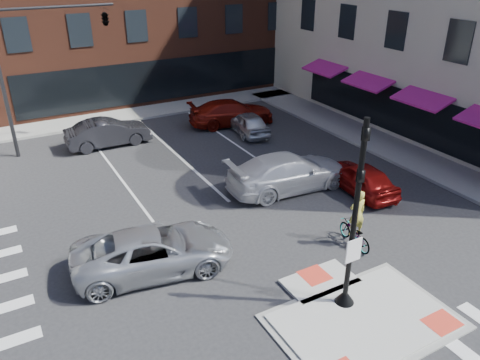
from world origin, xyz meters
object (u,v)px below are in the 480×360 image
white_pickup (289,172)px  red_sedan (360,178)px  bg_car_dark (108,133)px  cyclist (355,227)px  silver_suv (154,251)px  bg_car_silver (248,123)px  bg_car_red (232,112)px

white_pickup → red_sedan: bearing=-121.0°
bg_car_dark → cyclist: cyclist is taller
silver_suv → bg_car_dark: bearing=2.0°
red_sedan → white_pickup: bearing=-29.1°
red_sedan → cyclist: size_ratio=1.80×
red_sedan → white_pickup: 3.24m
red_sedan → bg_car_silver: size_ratio=1.04×
red_sedan → white_pickup: size_ratio=0.70×
silver_suv → cyclist: 7.33m
bg_car_silver → silver_suv: bearing=53.8°
bg_car_silver → bg_car_red: size_ratio=0.73×
bg_car_red → white_pickup: bearing=177.1°
bg_car_red → red_sedan: bearing=-167.0°
silver_suv → bg_car_silver: 13.82m
bg_car_dark → red_sedan: bearing=-142.3°
bg_car_red → cyclist: (-2.45, -14.17, -0.01)m
bg_car_silver → bg_car_red: (-0.06, 1.94, 0.11)m
white_pickup → bg_car_red: white_pickup is taller
bg_car_dark → bg_car_red: 7.75m
red_sedan → cyclist: cyclist is taller
bg_car_red → bg_car_silver: bearing=-169.1°
bg_car_dark → bg_car_silver: bg_car_dark is taller
red_sedan → bg_car_red: 11.00m
silver_suv → red_sedan: bearing=-74.4°
silver_suv → red_sedan: (10.15, 1.00, -0.06)m
silver_suv → white_pickup: size_ratio=0.94×
silver_suv → red_sedan: size_ratio=1.33×
silver_suv → cyclist: bearing=-97.5°
silver_suv → red_sedan: 10.20m
bg_car_silver → cyclist: 12.49m
white_pickup → silver_suv: bearing=113.9°
red_sedan → bg_car_red: (-0.71, 10.97, 0.08)m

